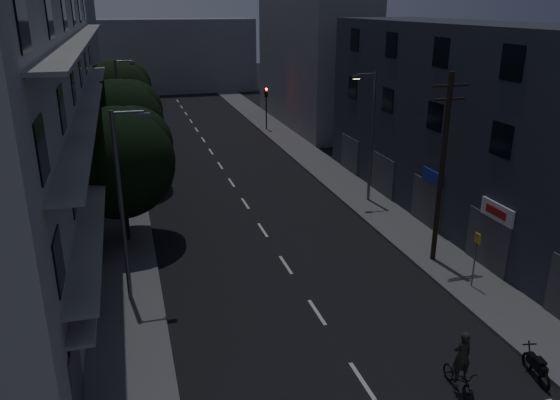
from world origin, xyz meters
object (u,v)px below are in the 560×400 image
utility_pole (442,166)px  bus_stop_sign (476,250)px  cyclist (460,371)px  motorcycle (536,367)px

utility_pole → bus_stop_sign: bearing=-86.1°
utility_pole → cyclist: (-4.24, -8.68, -4.12)m
utility_pole → motorcycle: size_ratio=5.32×
cyclist → bus_stop_sign: bearing=52.9°
cyclist → utility_pole: bearing=64.4°
utility_pole → motorcycle: bearing=-98.8°
bus_stop_sign → cyclist: size_ratio=1.14×
motorcycle → utility_pole: bearing=91.7°
utility_pole → cyclist: bearing=-116.0°
cyclist → motorcycle: bearing=-2.8°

